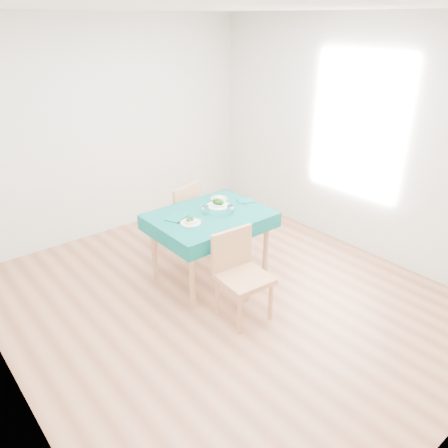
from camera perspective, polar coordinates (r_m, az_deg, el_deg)
room_shell at (r=3.95m, az=-0.00°, el=6.54°), size 4.02×4.52×2.73m
table at (r=4.75m, az=-1.80°, el=-2.85°), size 1.20×0.92×0.76m
chair_near at (r=4.03m, az=2.69°, el=-5.57°), size 0.48×0.52×1.11m
chair_far at (r=5.35m, az=-6.47°, el=2.40°), size 0.54×0.58×1.10m
bowl_near at (r=4.37m, az=-4.37°, el=0.47°), size 0.20×0.20×0.06m
bowl_far at (r=4.75m, az=-0.75°, el=2.76°), size 0.25×0.25×0.08m
fork_near at (r=4.33m, az=-5.32°, el=-0.23°), size 0.03×0.20×0.00m
knife_near at (r=4.41m, az=-2.80°, el=0.36°), size 0.04×0.19×0.00m
fork_far at (r=4.69m, az=-2.50°, el=1.91°), size 0.03×0.16×0.00m
knife_far at (r=4.85m, az=2.45°, el=2.75°), size 0.09×0.20×0.00m
napkin_near at (r=4.51m, az=-6.24°, el=0.85°), size 0.26×0.22×0.01m
napkin_far at (r=4.90m, az=2.89°, el=3.03°), size 0.22×0.20×0.01m
tumbler_center at (r=4.55m, az=-2.49°, el=1.80°), size 0.08×0.08×0.10m
tumbler_side at (r=4.56m, az=0.83°, el=1.87°), size 0.07×0.07×0.10m
side_plate at (r=4.96m, az=-0.66°, el=3.33°), size 0.19×0.19×0.01m
bread_slice at (r=4.96m, az=-0.67°, el=3.47°), size 0.13×0.13×0.02m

